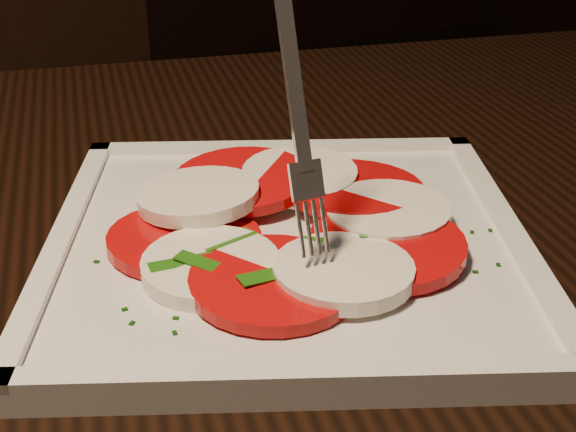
{
  "coord_description": "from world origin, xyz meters",
  "views": [
    {
      "loc": [
        -0.03,
        -0.47,
        1.02
      ],
      "look_at": [
        0.16,
        -0.03,
        0.78
      ],
      "focal_mm": 50.0,
      "sensor_mm": 36.0,
      "label": 1
    }
  ],
  "objects_px": {
    "plate": "(288,245)",
    "chair": "(75,131)",
    "fork": "(290,96)",
    "table": "(251,305)"
  },
  "relations": [
    {
      "from": "table",
      "to": "chair",
      "type": "relative_size",
      "value": 1.4
    },
    {
      "from": "table",
      "to": "plate",
      "type": "xyz_separation_m",
      "value": [
        -0.0,
        -0.09,
        0.11
      ]
    },
    {
      "from": "chair",
      "to": "fork",
      "type": "height_order",
      "value": "fork"
    },
    {
      "from": "chair",
      "to": "fork",
      "type": "bearing_deg",
      "value": -108.01
    },
    {
      "from": "chair",
      "to": "plate",
      "type": "distance_m",
      "value": 0.9
    },
    {
      "from": "plate",
      "to": "fork",
      "type": "distance_m",
      "value": 0.12
    },
    {
      "from": "plate",
      "to": "fork",
      "type": "relative_size",
      "value": 1.81
    },
    {
      "from": "table",
      "to": "plate",
      "type": "height_order",
      "value": "plate"
    },
    {
      "from": "chair",
      "to": "fork",
      "type": "xyz_separation_m",
      "value": [
        0.02,
        -0.89,
        0.34
      ]
    },
    {
      "from": "plate",
      "to": "chair",
      "type": "bearing_deg",
      "value": 91.91
    }
  ]
}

